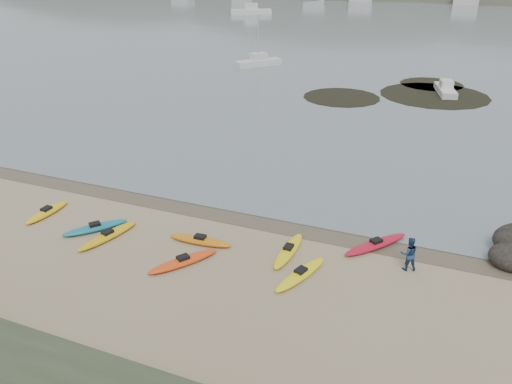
% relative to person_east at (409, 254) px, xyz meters
% --- Properties ---
extents(ground, '(600.00, 600.00, 0.00)m').
position_rel_person_east_xyz_m(ground, '(-8.43, 2.18, -0.83)').
color(ground, tan).
rests_on(ground, ground).
extents(wet_sand, '(60.00, 60.00, 0.00)m').
position_rel_person_east_xyz_m(wet_sand, '(-8.43, 1.88, -0.83)').
color(wet_sand, brown).
rests_on(wet_sand, ground).
extents(kayaks, '(19.59, 8.40, 0.34)m').
position_rel_person_east_xyz_m(kayaks, '(-9.86, -1.76, -0.66)').
color(kayaks, '#17768F').
rests_on(kayaks, ground).
extents(person_east, '(0.97, 0.87, 1.66)m').
position_rel_person_east_xyz_m(person_east, '(0.00, 0.00, 0.00)').
color(person_east, navy).
rests_on(person_east, ground).
extents(kelp_mats, '(18.16, 16.74, 0.04)m').
position_rel_person_east_xyz_m(kelp_mats, '(-3.62, 33.49, -0.80)').
color(kelp_mats, black).
rests_on(kelp_mats, water).
extents(moored_boats, '(105.25, 91.22, 1.38)m').
position_rel_person_east_xyz_m(moored_boats, '(-9.57, 87.64, -0.25)').
color(moored_boats, silver).
rests_on(moored_boats, ground).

